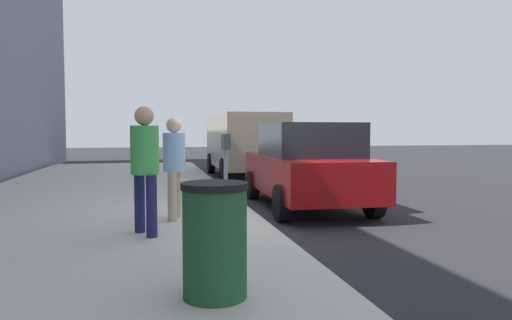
{
  "coord_description": "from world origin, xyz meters",
  "views": [
    {
      "loc": [
        -8.37,
        1.81,
        1.6
      ],
      "look_at": [
        -0.21,
        0.0,
        1.09
      ],
      "focal_mm": 33.14,
      "sensor_mm": 36.0,
      "label": 1
    }
  ],
  "objects_px": {
    "pedestrian_at_meter": "(174,160)",
    "pedestrian_bystander": "(145,159)",
    "parking_meter": "(226,157)",
    "parked_van_far": "(244,141)",
    "trash_bin": "(215,240)",
    "parked_sedan_near": "(307,165)"
  },
  "relations": [
    {
      "from": "pedestrian_at_meter",
      "to": "pedestrian_bystander",
      "type": "xyz_separation_m",
      "value": [
        -1.11,
        0.46,
        0.09
      ]
    },
    {
      "from": "parking_meter",
      "to": "pedestrian_bystander",
      "type": "bearing_deg",
      "value": 131.24
    },
    {
      "from": "parked_van_far",
      "to": "trash_bin",
      "type": "xyz_separation_m",
      "value": [
        -12.21,
        2.63,
        -0.6
      ]
    },
    {
      "from": "trash_bin",
      "to": "pedestrian_at_meter",
      "type": "bearing_deg",
      "value": 2.53
    },
    {
      "from": "parked_van_far",
      "to": "trash_bin",
      "type": "distance_m",
      "value": 12.51
    },
    {
      "from": "parking_meter",
      "to": "trash_bin",
      "type": "height_order",
      "value": "parking_meter"
    },
    {
      "from": "parked_sedan_near",
      "to": "parked_van_far",
      "type": "distance_m",
      "value": 6.9
    },
    {
      "from": "pedestrian_bystander",
      "to": "parked_van_far",
      "type": "height_order",
      "value": "parked_van_far"
    },
    {
      "from": "parked_sedan_near",
      "to": "trash_bin",
      "type": "xyz_separation_m",
      "value": [
        -5.32,
        2.63,
        -0.24
      ]
    },
    {
      "from": "pedestrian_at_meter",
      "to": "parked_sedan_near",
      "type": "relative_size",
      "value": 0.38
    },
    {
      "from": "parked_van_far",
      "to": "trash_bin",
      "type": "height_order",
      "value": "parked_van_far"
    },
    {
      "from": "pedestrian_at_meter",
      "to": "parked_sedan_near",
      "type": "bearing_deg",
      "value": 42.51
    },
    {
      "from": "parked_sedan_near",
      "to": "pedestrian_at_meter",
      "type": "bearing_deg",
      "value": 118.42
    },
    {
      "from": "parking_meter",
      "to": "trash_bin",
      "type": "relative_size",
      "value": 1.4
    },
    {
      "from": "parking_meter",
      "to": "trash_bin",
      "type": "xyz_separation_m",
      "value": [
        -3.85,
        0.69,
        -0.51
      ]
    },
    {
      "from": "pedestrian_bystander",
      "to": "pedestrian_at_meter",
      "type": "bearing_deg",
      "value": 42.4
    },
    {
      "from": "pedestrian_at_meter",
      "to": "pedestrian_bystander",
      "type": "height_order",
      "value": "pedestrian_bystander"
    },
    {
      "from": "parking_meter",
      "to": "pedestrian_at_meter",
      "type": "relative_size",
      "value": 0.84
    },
    {
      "from": "pedestrian_bystander",
      "to": "parked_sedan_near",
      "type": "xyz_separation_m",
      "value": [
        2.62,
        -3.25,
        -0.32
      ]
    },
    {
      "from": "pedestrian_bystander",
      "to": "parked_van_far",
      "type": "relative_size",
      "value": 0.35
    },
    {
      "from": "pedestrian_bystander",
      "to": "trash_bin",
      "type": "height_order",
      "value": "pedestrian_bystander"
    },
    {
      "from": "parking_meter",
      "to": "pedestrian_bystander",
      "type": "xyz_separation_m",
      "value": [
        -1.16,
        1.32,
        0.05
      ]
    }
  ]
}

